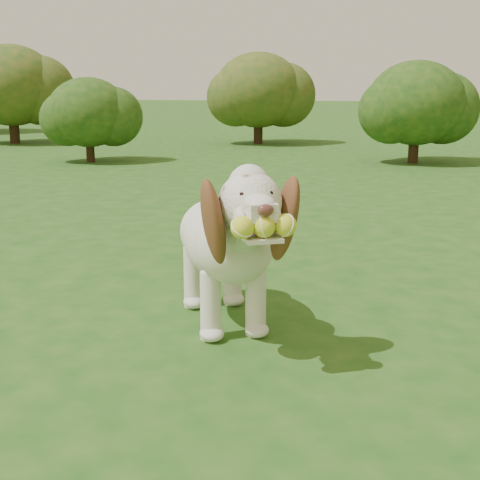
# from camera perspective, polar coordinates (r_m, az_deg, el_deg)

# --- Properties ---
(ground) EXTENTS (80.00, 80.00, 0.00)m
(ground) POSITION_cam_1_polar(r_m,az_deg,el_deg) (2.91, 3.90, -9.19)
(ground) COLOR #1B4A15
(ground) RESTS_ON ground
(dog) EXTENTS (0.76, 1.18, 0.81)m
(dog) POSITION_cam_1_polar(r_m,az_deg,el_deg) (3.02, -1.13, 0.24)
(dog) COLOR silver
(dog) RESTS_ON ground
(shrub_a) EXTENTS (1.15, 1.15, 1.19)m
(shrub_a) POSITION_cam_1_polar(r_m,az_deg,el_deg) (9.84, -12.82, 10.57)
(shrub_a) COLOR #382314
(shrub_a) RESTS_ON ground
(shrub_c) EXTENTS (1.37, 1.37, 1.42)m
(shrub_c) POSITION_cam_1_polar(r_m,az_deg,el_deg) (9.75, 14.80, 11.23)
(shrub_c) COLOR #382314
(shrub_c) RESTS_ON ground
(shrub_e) EXTENTS (1.74, 1.74, 1.80)m
(shrub_e) POSITION_cam_1_polar(r_m,az_deg,el_deg) (13.28, -18.97, 12.37)
(shrub_e) COLOR #382314
(shrub_e) RESTS_ON ground
(shrub_b) EXTENTS (1.60, 1.60, 1.66)m
(shrub_b) POSITION_cam_1_polar(r_m,az_deg,el_deg) (12.49, 1.58, 12.66)
(shrub_b) COLOR #382314
(shrub_b) RESTS_ON ground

